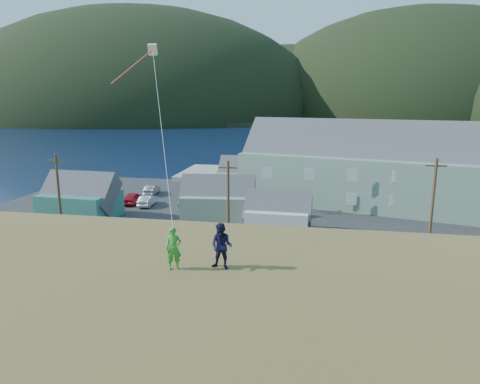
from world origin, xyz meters
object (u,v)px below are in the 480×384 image
wharf (255,175)px  lodge (390,168)px  kite_flyer_navy (222,246)px  shed_palegreen_near (218,199)px  kite_flyer_green (174,249)px  shed_teal (80,198)px  shed_white (278,214)px  shed_palegreen_far (251,176)px

wharf → lodge: lodge is taller
lodge → kite_flyer_navy: size_ratio=21.73×
shed_palegreen_near → kite_flyer_navy: (7.49, -31.37, 5.77)m
wharf → kite_flyer_green: size_ratio=15.54×
wharf → lodge: (19.84, -18.14, 4.66)m
wharf → shed_palegreen_near: size_ratio=2.89×
shed_palegreen_near → kite_flyer_navy: kite_flyer_navy is taller
kite_flyer_navy → shed_teal: bearing=137.0°
wharf → shed_teal: 34.04m
lodge → shed_teal: size_ratio=4.50×
shed_teal → shed_white: shed_teal is taller
wharf → shed_palegreen_near: bearing=-90.7°
wharf → shed_white: shed_white is taller
shed_palegreen_far → kite_flyer_green: (4.11, -46.77, 5.55)m
kite_flyer_navy → wharf: bearing=105.0°
shed_white → kite_flyer_green: (-1.60, -27.47, 5.94)m
shed_white → lodge: bearing=47.6°
lodge → shed_palegreen_far: lodge is taller
shed_palegreen_far → kite_flyer_navy: 47.08m
lodge → shed_teal: lodge is taller
shed_teal → shed_palegreen_near: (15.69, 2.72, -0.14)m
shed_palegreen_near → kite_flyer_navy: size_ratio=4.97×
wharf → shed_white: size_ratio=3.77×
shed_teal → lodge: bearing=21.7°
lodge → shed_white: size_ratio=5.70×
wharf → shed_white: 32.34m
shed_white → kite_flyer_green: size_ratio=4.12×
shed_white → shed_teal: bearing=177.6°
shed_palegreen_far → kite_flyer_navy: size_ratio=5.44×
shed_palegreen_far → kite_flyer_green: size_ratio=5.88×
shed_palegreen_far → kite_flyer_green: 47.28m
shed_palegreen_near → shed_teal: bearing=-176.3°
lodge → wharf: bearing=152.3°
shed_teal → kite_flyer_green: (21.39, -29.05, 5.56)m
shed_palegreen_far → kite_flyer_green: kite_flyer_green is taller
shed_white → kite_flyer_navy: bearing=-88.1°
shed_teal → kite_flyer_navy: (23.19, -28.65, 5.63)m
wharf → shed_teal: bearing=-118.2°
shed_teal → shed_white: (22.99, -1.58, -0.38)m
shed_teal → kite_flyer_navy: bearing=-47.5°
shed_palegreen_near → kite_flyer_green: (5.69, -31.77, 5.70)m
shed_palegreen_far → kite_flyer_green: bearing=-82.6°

